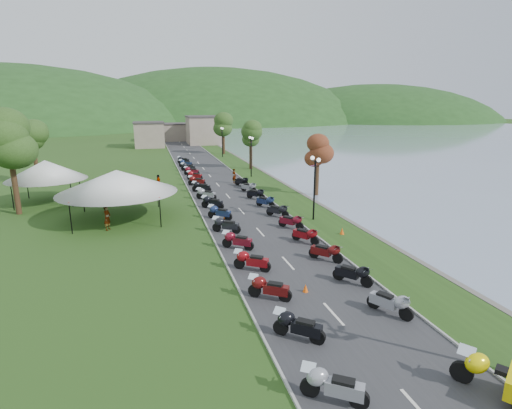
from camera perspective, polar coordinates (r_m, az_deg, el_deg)
ground at (r=15.77m, az=17.81°, el=-21.67°), size 400.00×400.00×0.00m
road at (r=51.85m, az=-6.62°, el=4.10°), size 7.00×120.00×0.02m
hills_backdrop at (r=210.83m, az=-13.36°, el=11.43°), size 360.00×120.00×76.00m
far_building at (r=95.88m, az=-12.01°, el=10.03°), size 18.00×16.00×5.00m
yellow_trike at (r=15.78m, az=31.31°, el=-20.44°), size 3.01×3.24×1.26m
moto_row_left at (r=37.16m, az=-6.66°, el=0.90°), size 2.60×54.82×1.10m
moto_row_right at (r=31.25m, az=3.87°, el=-1.61°), size 2.60×31.46×1.10m
vendor_tent_main at (r=33.64m, az=-19.08°, el=1.32°), size 6.21×6.21×4.00m
vendor_tent_side at (r=41.99m, az=-27.65°, el=2.92°), size 4.74×4.74×4.00m
tree_park_left at (r=38.33m, az=-31.69°, el=6.28°), size 3.71×3.71×10.31m
tree_lakeside at (r=40.53m, az=8.76°, el=6.07°), size 2.46×2.46×6.83m
pedestrian_a at (r=31.48m, az=-20.34°, el=-3.42°), size 0.74×0.83×1.86m
pedestrian_b at (r=42.22m, az=-20.65°, el=0.92°), size 1.03×0.80×1.88m
pedestrian_c at (r=41.12m, az=-19.69°, el=0.66°), size 1.02×1.26×1.83m
traffic_cone_near at (r=20.28m, az=7.08°, el=-11.77°), size 0.28×0.28×0.44m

